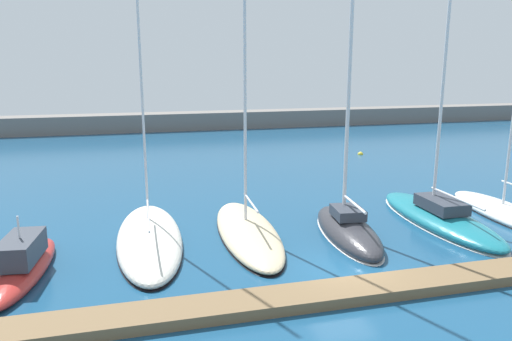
% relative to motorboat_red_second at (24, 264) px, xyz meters
% --- Properties ---
extents(ground_plane, '(120.00, 120.00, 0.00)m').
position_rel_motorboat_red_second_xyz_m(ground_plane, '(12.45, -2.81, -0.48)').
color(ground_plane, navy).
extents(dock_pier, '(40.79, 1.62, 0.40)m').
position_rel_motorboat_red_second_xyz_m(dock_pier, '(12.45, -4.93, -0.28)').
color(dock_pier, brown).
rests_on(dock_pier, ground_plane).
extents(breakwater_seawall, '(108.00, 3.29, 2.12)m').
position_rel_motorboat_red_second_xyz_m(breakwater_seawall, '(12.45, 41.20, 0.58)').
color(breakwater_seawall, slate).
rests_on(breakwater_seawall, ground_plane).
extents(motorboat_red_second, '(2.40, 6.88, 2.73)m').
position_rel_motorboat_red_second_xyz_m(motorboat_red_second, '(0.00, 0.00, 0.00)').
color(motorboat_red_second, '#B72D28').
rests_on(motorboat_red_second, ground_plane).
extents(sailboat_ivory_third, '(3.24, 10.45, 17.10)m').
position_rel_motorboat_red_second_xyz_m(sailboat_ivory_third, '(4.99, 2.34, -0.26)').
color(sailboat_ivory_third, silver).
rests_on(sailboat_ivory_third, ground_plane).
extents(sailboat_sand_fourth, '(3.18, 10.03, 20.67)m').
position_rel_motorboat_red_second_xyz_m(sailboat_sand_fourth, '(9.70, 2.17, -0.18)').
color(sailboat_sand_fourth, beige).
rests_on(sailboat_sand_fourth, ground_plane).
extents(sailboat_charcoal_fifth, '(3.06, 7.56, 13.14)m').
position_rel_motorboat_red_second_xyz_m(sailboat_charcoal_fifth, '(14.40, 0.85, -0.10)').
color(sailboat_charcoal_fifth, '#2D2D33').
rests_on(sailboat_charcoal_fifth, ground_plane).
extents(sailboat_teal_sixth, '(3.13, 10.10, 20.32)m').
position_rel_motorboat_red_second_xyz_m(sailboat_teal_sixth, '(19.94, 1.52, -0.05)').
color(sailboat_teal_sixth, '#19707F').
rests_on(sailboat_teal_sixth, ground_plane).
extents(sailboat_white_seventh, '(3.30, 9.48, 14.90)m').
position_rel_motorboat_red_second_xyz_m(sailboat_white_seventh, '(24.22, 1.45, -0.25)').
color(sailboat_white_seventh, white).
rests_on(sailboat_white_seventh, ground_plane).
extents(mooring_buoy_yellow, '(0.50, 0.50, 0.50)m').
position_rel_motorboat_red_second_xyz_m(mooring_buoy_yellow, '(24.73, 20.25, -0.48)').
color(mooring_buoy_yellow, yellow).
rests_on(mooring_buoy_yellow, ground_plane).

